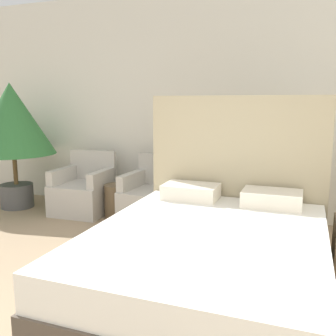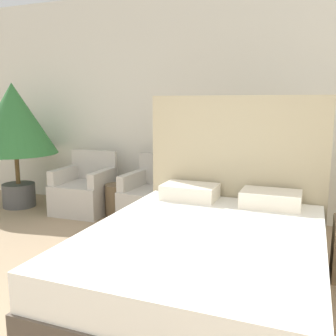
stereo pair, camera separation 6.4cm
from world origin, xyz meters
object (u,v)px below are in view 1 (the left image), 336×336
armchair_near_window_right (154,200)px  side_table (117,201)px  armchair_near_window_left (83,194)px  potted_palm (12,123)px  bed (210,257)px

armchair_near_window_right → side_table: bearing=-175.8°
armchair_near_window_left → armchair_near_window_right: 1.02m
potted_palm → side_table: potted_palm is taller
armchair_near_window_left → potted_palm: potted_palm is taller
potted_palm → side_table: size_ratio=4.08×
side_table → potted_palm: bearing=-176.8°
bed → armchair_near_window_left: size_ratio=2.66×
armchair_near_window_right → potted_palm: bearing=-173.9°
bed → armchair_near_window_right: (-1.11, 1.57, -0.06)m
armchair_near_window_left → potted_palm: bearing=-176.7°
potted_palm → side_table: (1.55, 0.09, -0.98)m
bed → potted_palm: potted_palm is taller
armchair_near_window_right → side_table: (-0.51, -0.01, -0.05)m
armchair_near_window_left → side_table: armchair_near_window_left is taller
armchair_near_window_left → potted_palm: 1.39m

